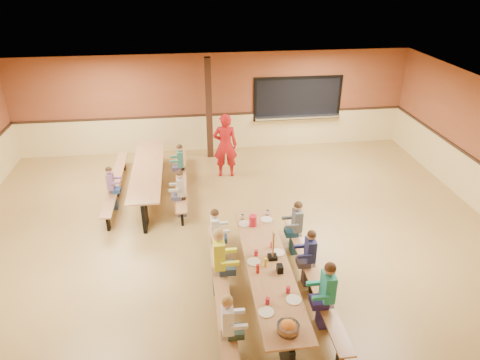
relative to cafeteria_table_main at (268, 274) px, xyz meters
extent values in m
plane|color=olive|center=(-0.40, 1.90, -0.53)|extent=(12.00, 12.00, 0.00)
cube|color=brown|center=(-0.40, 6.90, 0.97)|extent=(12.00, 0.04, 3.00)
cube|color=white|center=(-0.40, 1.90, 2.47)|extent=(12.00, 10.00, 0.04)
cube|color=black|center=(2.20, 6.87, 1.02)|extent=(2.60, 0.06, 1.20)
cube|color=silver|center=(2.20, 6.78, 0.45)|extent=(2.70, 0.28, 0.06)
cube|color=black|center=(-0.60, 6.30, 0.97)|extent=(0.18, 0.18, 3.00)
cube|color=#9D693E|center=(0.00, 0.00, 0.19)|extent=(0.75, 3.60, 0.04)
cube|color=black|center=(0.00, -1.55, -0.18)|extent=(0.08, 0.60, 0.70)
cube|color=black|center=(0.00, 1.55, -0.18)|extent=(0.08, 0.60, 0.70)
cube|color=#9D693E|center=(-0.83, 0.00, -0.09)|extent=(0.26, 3.60, 0.04)
cube|color=black|center=(-0.83, 0.00, -0.32)|extent=(0.06, 0.18, 0.41)
cube|color=#9D693E|center=(0.82, 0.00, -0.09)|extent=(0.26, 3.60, 0.04)
cube|color=black|center=(0.82, 0.00, -0.32)|extent=(0.06, 0.18, 0.41)
cube|color=#9D693E|center=(-2.31, 4.15, 0.19)|extent=(0.75, 3.60, 0.04)
cube|color=black|center=(-2.31, 2.60, -0.18)|extent=(0.08, 0.60, 0.70)
cube|color=black|center=(-2.31, 5.70, -0.18)|extent=(0.08, 0.60, 0.70)
cube|color=#9D693E|center=(-3.14, 4.15, -0.09)|extent=(0.26, 3.60, 0.04)
cube|color=black|center=(-3.14, 4.15, -0.32)|extent=(0.06, 0.18, 0.41)
cube|color=#9D693E|center=(-1.49, 4.15, -0.09)|extent=(0.26, 3.60, 0.04)
cube|color=black|center=(-1.49, 4.15, -0.32)|extent=(0.06, 0.18, 0.41)
imported|color=#AA1313|center=(-0.26, 4.95, 0.38)|extent=(0.69, 0.49, 1.81)
cylinder|color=red|center=(-0.07, 1.24, 0.32)|extent=(0.16, 0.16, 0.22)
cube|color=black|center=(0.16, -0.21, 0.28)|extent=(0.10, 0.14, 0.13)
cylinder|color=yellow|center=(-0.06, -0.04, 0.30)|extent=(0.06, 0.06, 0.17)
cylinder|color=#B2140F|center=(-0.21, -0.19, 0.30)|extent=(0.06, 0.06, 0.17)
cube|color=black|center=(0.11, 0.16, 0.24)|extent=(0.16, 0.16, 0.06)
cube|color=#9D693E|center=(0.11, 0.16, 0.52)|extent=(0.02, 0.09, 0.50)
camera|label=1|loc=(-1.22, -5.75, 4.93)|focal=32.00mm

